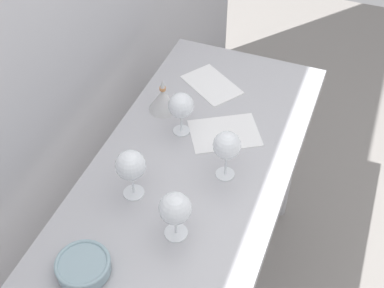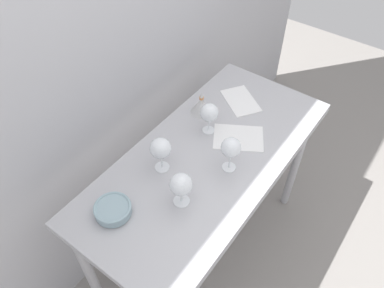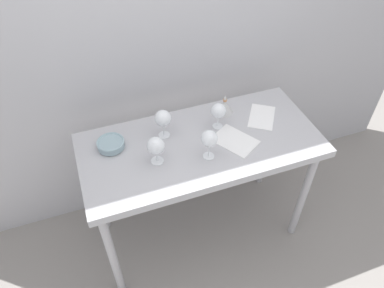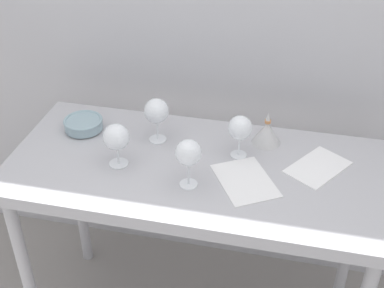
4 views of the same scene
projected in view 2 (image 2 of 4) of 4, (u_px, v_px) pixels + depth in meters
name	position (u px, v px, depth m)	size (l,w,h in m)	color
ground_plane	(203.00, 247.00, 2.47)	(6.00, 6.00, 0.00)	gray
back_wall	(120.00, 49.00, 1.71)	(3.80, 0.04, 2.60)	#B3B3B9
steel_counter	(207.00, 170.00, 1.88)	(1.40, 0.65, 0.90)	#AFAFB4
wine_glass_near_center	(230.00, 149.00, 1.66)	(0.09, 0.09, 0.18)	white
wine_glass_far_left	(161.00, 149.00, 1.66)	(0.10, 0.10, 0.18)	white
wine_glass_far_right	(209.00, 113.00, 1.84)	(0.09, 0.09, 0.17)	white
wine_glass_near_left	(181.00, 185.00, 1.55)	(0.10, 0.10, 0.17)	white
tasting_sheet_upper	(241.00, 101.00, 2.08)	(0.15, 0.23, 0.00)	white
tasting_sheet_lower	(238.00, 138.00, 1.89)	(0.18, 0.25, 0.00)	white
tasting_bowl	(113.00, 209.00, 1.57)	(0.16, 0.16, 0.05)	beige
decanter_funnel	(201.00, 105.00, 1.98)	(0.11, 0.11, 0.13)	silver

